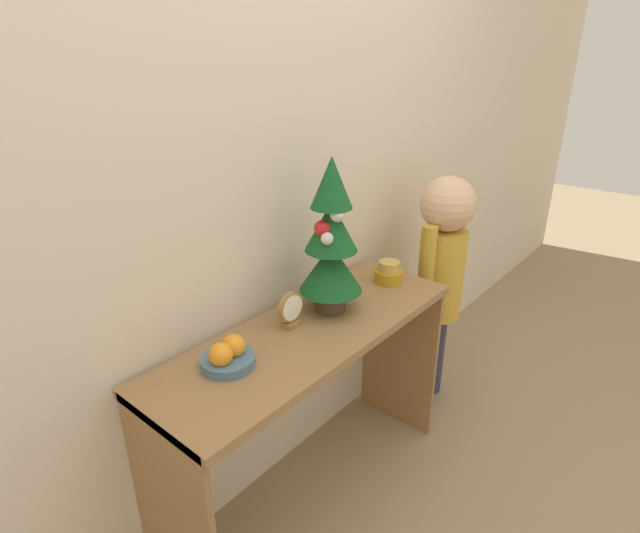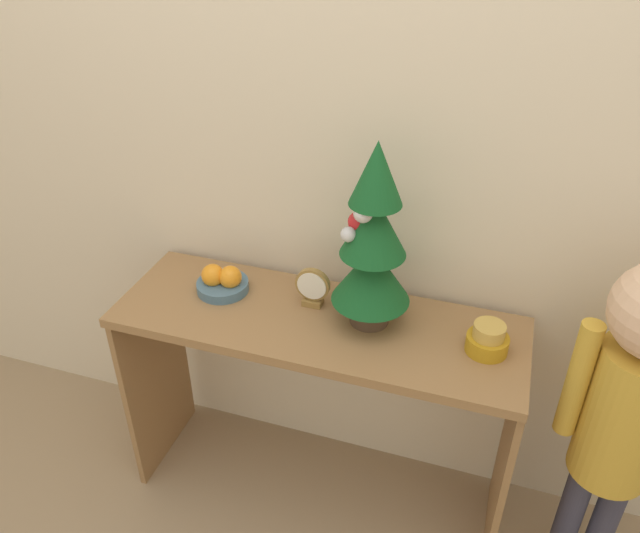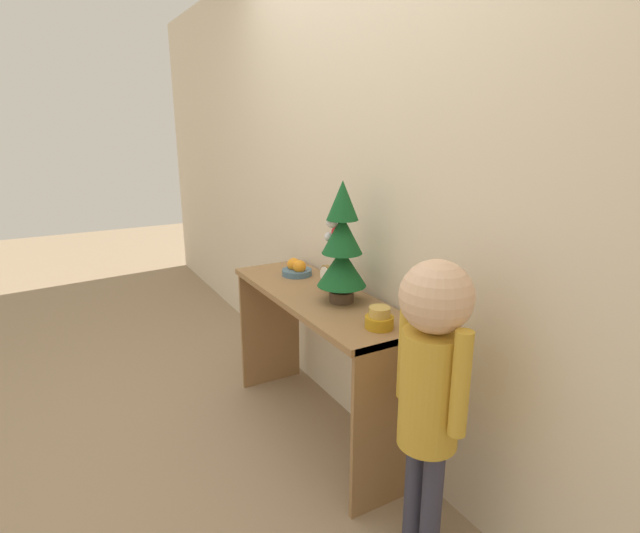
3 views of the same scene
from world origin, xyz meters
name	(u,v)px [view 1 (image 1 of 3)]	position (x,y,z in m)	size (l,w,h in m)	color
ground_plane	(354,521)	(0.00, 0.00, 0.00)	(12.00, 12.00, 0.00)	#997F60
back_wall	(254,172)	(0.00, 0.45, 1.25)	(7.00, 0.05, 2.50)	beige
console_table	(312,371)	(0.00, 0.20, 0.58)	(1.22, 0.41, 0.75)	olive
mini_tree	(331,241)	(0.15, 0.24, 1.02)	(0.22, 0.22, 0.56)	#4C3828
fruit_bowl	(228,356)	(-0.33, 0.25, 0.79)	(0.16, 0.16, 0.09)	#476B84
singing_bowl	(389,273)	(0.49, 0.21, 0.79)	(0.12, 0.12, 0.09)	#B78419
desk_clock	(291,310)	(-0.03, 0.27, 0.81)	(0.11, 0.04, 0.13)	olive
child_figure	(442,260)	(0.86, 0.16, 0.75)	(0.33, 0.24, 1.13)	#38384C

